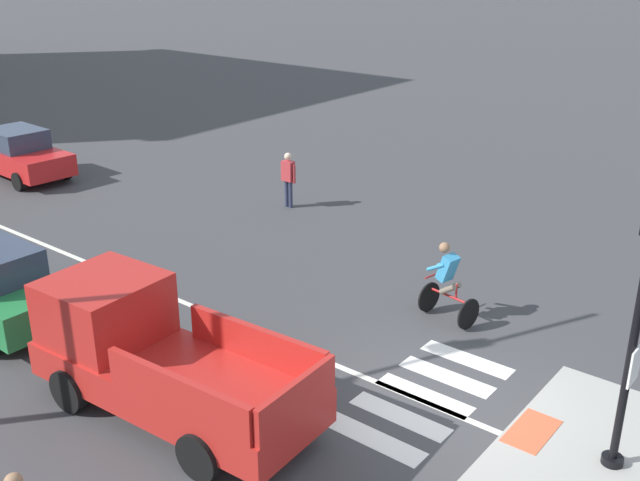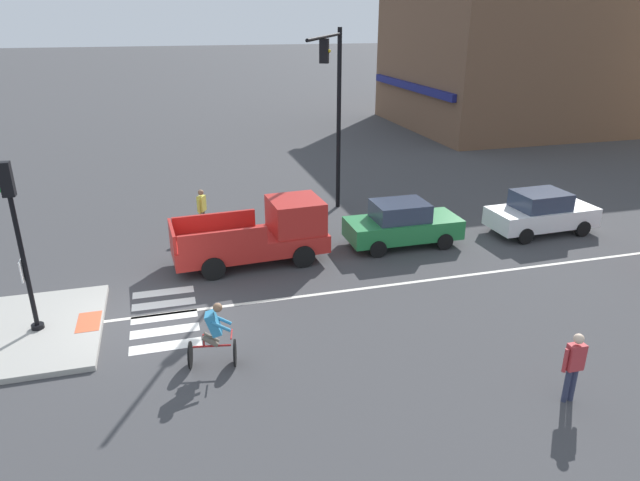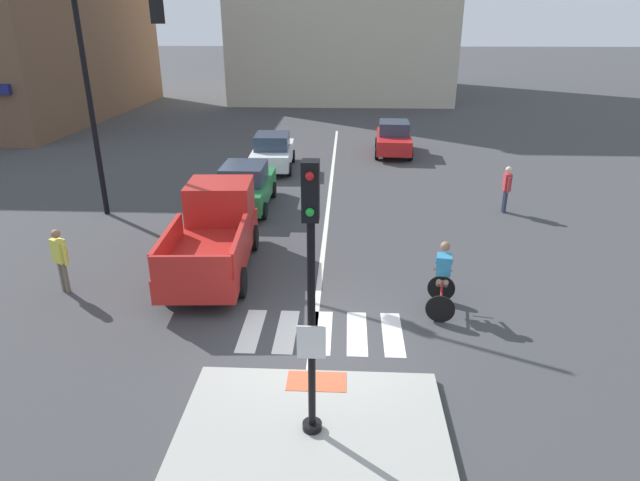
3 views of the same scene
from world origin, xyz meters
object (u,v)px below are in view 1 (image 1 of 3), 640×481
(car_red_eastbound_distant, at_px, (20,154))
(pedestrian_waiting_far_side, at_px, (288,175))
(pickup_truck_red_westbound_near, at_px, (153,355))
(cyclist, at_px, (447,281))

(car_red_eastbound_distant, bearing_deg, pedestrian_waiting_far_side, -70.12)
(pedestrian_waiting_far_side, bearing_deg, car_red_eastbound_distant, 109.88)
(car_red_eastbound_distant, xyz_separation_m, pedestrian_waiting_far_side, (3.27, -9.05, 0.17))
(pickup_truck_red_westbound_near, xyz_separation_m, cyclist, (5.84, -2.24, -0.11))
(pickup_truck_red_westbound_near, distance_m, pedestrian_waiting_far_side, 10.49)
(cyclist, bearing_deg, car_red_eastbound_distant, 89.66)
(car_red_eastbound_distant, distance_m, cyclist, 16.30)
(car_red_eastbound_distant, distance_m, pedestrian_waiting_far_side, 9.63)
(pedestrian_waiting_far_side, bearing_deg, pickup_truck_red_westbound_near, -151.48)
(car_red_eastbound_distant, height_order, cyclist, cyclist)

